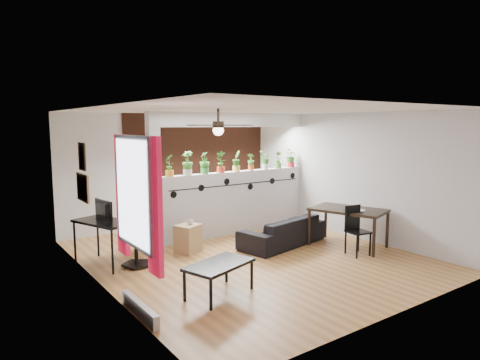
# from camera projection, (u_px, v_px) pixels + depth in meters

# --- Properties ---
(room_shell) EXTENTS (6.30, 7.10, 2.90)m
(room_shell) POSITION_uv_depth(u_px,v_px,m) (248.00, 184.00, 7.54)
(room_shell) COLOR olive
(room_shell) RESTS_ON ground
(partition_wall) EXTENTS (3.60, 0.18, 1.35)m
(partition_wall) POSITION_uv_depth(u_px,v_px,m) (236.00, 202.00, 9.29)
(partition_wall) COLOR #BCBCC1
(partition_wall) RESTS_ON ground
(ceiling_header) EXTENTS (3.60, 0.18, 0.30)m
(ceiling_header) POSITION_uv_depth(u_px,v_px,m) (236.00, 120.00, 9.06)
(ceiling_header) COLOR silver
(ceiling_header) RESTS_ON room_shell
(pier_column) EXTENTS (0.22, 0.20, 2.60)m
(pier_column) POSITION_uv_depth(u_px,v_px,m) (154.00, 180.00, 8.11)
(pier_column) COLOR #BCBCC1
(pier_column) RESTS_ON ground
(brick_panel) EXTENTS (3.90, 0.05, 2.60)m
(brick_panel) POSITION_uv_depth(u_px,v_px,m) (202.00, 168.00, 10.40)
(brick_panel) COLOR #99482C
(brick_panel) RESTS_ON ground
(vine_decal) EXTENTS (3.31, 0.01, 0.30)m
(vine_decal) POSITION_uv_depth(u_px,v_px,m) (239.00, 184.00, 9.16)
(vine_decal) COLOR black
(vine_decal) RESTS_ON partition_wall
(window_assembly) EXTENTS (0.09, 1.30, 1.55)m
(window_assembly) POSITION_uv_depth(u_px,v_px,m) (135.00, 196.00, 5.07)
(window_assembly) COLOR white
(window_assembly) RESTS_ON room_shell
(baseboard_heater) EXTENTS (0.08, 1.00, 0.18)m
(baseboard_heater) POSITION_uv_depth(u_px,v_px,m) (140.00, 309.00, 5.26)
(baseboard_heater) COLOR beige
(baseboard_heater) RESTS_ON ground
(corkboard) EXTENTS (0.03, 0.60, 0.45)m
(corkboard) POSITION_uv_depth(u_px,v_px,m) (83.00, 188.00, 6.82)
(corkboard) COLOR olive
(corkboard) RESTS_ON room_shell
(framed_art) EXTENTS (0.03, 0.34, 0.44)m
(framed_art) POSITION_uv_depth(u_px,v_px,m) (82.00, 157.00, 6.71)
(framed_art) COLOR #8C7259
(framed_art) RESTS_ON room_shell
(ceiling_fan) EXTENTS (1.19, 1.19, 0.43)m
(ceiling_fan) POSITION_uv_depth(u_px,v_px,m) (218.00, 127.00, 6.71)
(ceiling_fan) COLOR black
(ceiling_fan) RESTS_ON room_shell
(potted_plant_0) EXTENTS (0.29, 0.28, 0.44)m
(potted_plant_0) POSITION_uv_depth(u_px,v_px,m) (169.00, 164.00, 8.27)
(potted_plant_0) COLOR orange
(potted_plant_0) RESTS_ON partition_wall
(potted_plant_1) EXTENTS (0.32, 0.32, 0.48)m
(potted_plant_1) POSITION_uv_depth(u_px,v_px,m) (187.00, 162.00, 8.49)
(potted_plant_1) COLOR white
(potted_plant_1) RESTS_ON partition_wall
(potted_plant_2) EXTENTS (0.27, 0.29, 0.46)m
(potted_plant_2) POSITION_uv_depth(u_px,v_px,m) (205.00, 162.00, 8.72)
(potted_plant_2) COLOR green
(potted_plant_2) RESTS_ON partition_wall
(potted_plant_3) EXTENTS (0.28, 0.24, 0.46)m
(potted_plant_3) POSITION_uv_depth(u_px,v_px,m) (221.00, 161.00, 8.95)
(potted_plant_3) COLOR red
(potted_plant_3) RESTS_ON partition_wall
(potted_plant_4) EXTENTS (0.30, 0.29, 0.45)m
(potted_plant_4) POSITION_uv_depth(u_px,v_px,m) (236.00, 160.00, 9.17)
(potted_plant_4) COLOR #E1D34F
(potted_plant_4) RESTS_ON partition_wall
(potted_plant_5) EXTENTS (0.22, 0.23, 0.37)m
(potted_plant_5) POSITION_uv_depth(u_px,v_px,m) (251.00, 161.00, 9.41)
(potted_plant_5) COLOR #D85219
(potted_plant_5) RESTS_ON partition_wall
(potted_plant_6) EXTENTS (0.25, 0.23, 0.41)m
(potted_plant_6) POSITION_uv_depth(u_px,v_px,m) (265.00, 160.00, 9.63)
(potted_plant_6) COLOR white
(potted_plant_6) RESTS_ON partition_wall
(potted_plant_7) EXTENTS (0.25, 0.25, 0.40)m
(potted_plant_7) POSITION_uv_depth(u_px,v_px,m) (278.00, 159.00, 9.86)
(potted_plant_7) COLOR #488D33
(potted_plant_7) RESTS_ON partition_wall
(potted_plant_8) EXTENTS (0.24, 0.27, 0.45)m
(potted_plant_8) POSITION_uv_depth(u_px,v_px,m) (291.00, 157.00, 10.08)
(potted_plant_8) COLOR red
(potted_plant_8) RESTS_ON partition_wall
(sofa) EXTENTS (1.91, 1.04, 0.53)m
(sofa) POSITION_uv_depth(u_px,v_px,m) (282.00, 232.00, 8.38)
(sofa) COLOR black
(sofa) RESTS_ON ground
(cube_shelf) EXTENTS (0.53, 0.51, 0.51)m
(cube_shelf) POSITION_uv_depth(u_px,v_px,m) (188.00, 238.00, 7.92)
(cube_shelf) COLOR #A38056
(cube_shelf) RESTS_ON ground
(cup) EXTENTS (0.13, 0.13, 0.09)m
(cup) POSITION_uv_depth(u_px,v_px,m) (190.00, 222.00, 7.91)
(cup) COLOR gray
(cup) RESTS_ON cube_shelf
(computer_desk) EXTENTS (0.88, 1.17, 0.76)m
(computer_desk) POSITION_uv_depth(u_px,v_px,m) (104.00, 225.00, 7.13)
(computer_desk) COLOR black
(computer_desk) RESTS_ON ground
(monitor) EXTENTS (0.32, 0.10, 0.18)m
(monitor) POSITION_uv_depth(u_px,v_px,m) (101.00, 214.00, 7.23)
(monitor) COLOR black
(monitor) RESTS_ON computer_desk
(office_chair) EXTENTS (0.51, 0.51, 0.99)m
(office_chair) POSITION_uv_depth(u_px,v_px,m) (135.00, 240.00, 7.13)
(office_chair) COLOR black
(office_chair) RESTS_ON ground
(dining_table) EXTENTS (1.21, 1.55, 0.74)m
(dining_table) POSITION_uv_depth(u_px,v_px,m) (348.00, 213.00, 8.22)
(dining_table) COLOR black
(dining_table) RESTS_ON ground
(book) EXTENTS (0.27, 0.29, 0.02)m
(book) POSITION_uv_depth(u_px,v_px,m) (358.00, 211.00, 7.91)
(book) COLOR gray
(book) RESTS_ON dining_table
(folding_chair) EXTENTS (0.41, 0.41, 0.89)m
(folding_chair) POSITION_uv_depth(u_px,v_px,m) (355.00, 226.00, 7.77)
(folding_chair) COLOR black
(folding_chair) RESTS_ON ground
(coffee_table) EXTENTS (1.10, 0.81, 0.46)m
(coffee_table) POSITION_uv_depth(u_px,v_px,m) (219.00, 266.00, 5.88)
(coffee_table) COLOR black
(coffee_table) RESTS_ON ground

